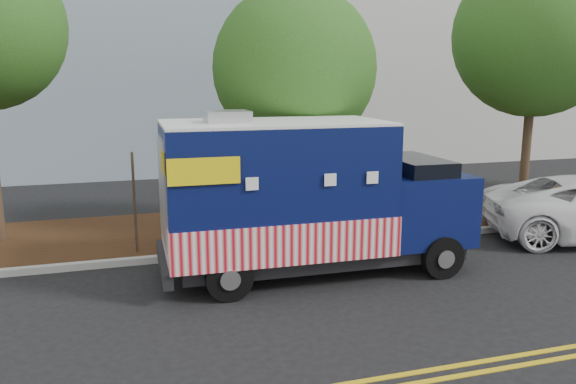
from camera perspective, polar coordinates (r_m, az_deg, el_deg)
name	(u,v)px	position (r m, az deg, el deg)	size (l,w,h in m)	color
ground	(274,273)	(11.80, -1.45, -8.23)	(120.00, 120.00, 0.00)	black
curb	(258,250)	(13.06, -3.08, -5.92)	(120.00, 0.18, 0.15)	#9E9E99
mulch_strip	(239,227)	(15.03, -4.98, -3.60)	(120.00, 4.00, 0.15)	black
centerline_near	(361,382)	(7.97, 7.46, -18.55)	(120.00, 0.10, 0.01)	gold
tree_b	(294,69)	(14.17, 0.65, 12.40)	(4.05, 4.05, 6.24)	#38281C
tree_c	(536,35)	(17.88, 23.87, 14.36)	(4.61, 4.61, 7.48)	#38281C
sign_post	(135,206)	(12.90, -15.31, -1.36)	(0.06, 0.06, 2.40)	#473828
food_truck	(302,201)	(11.41, 1.39, -0.91)	(6.45, 2.54, 3.37)	black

